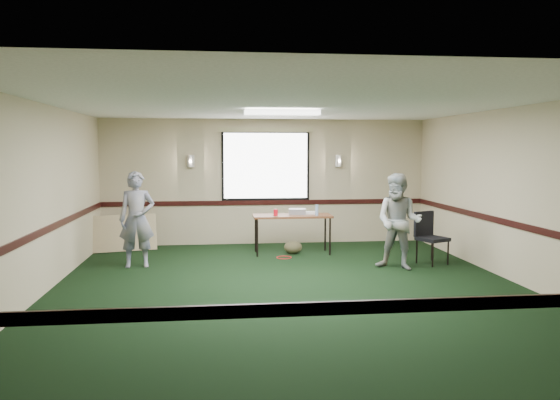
{
  "coord_description": "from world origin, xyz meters",
  "views": [
    {
      "loc": [
        -1.05,
        -7.77,
        2.04
      ],
      "look_at": [
        0.0,
        1.3,
        1.2
      ],
      "focal_mm": 35.0,
      "sensor_mm": 36.0,
      "label": 1
    }
  ],
  "objects": [
    {
      "name": "person_left",
      "position": [
        -2.44,
        1.88,
        0.84
      ],
      "size": [
        0.64,
        0.45,
        1.67
      ],
      "primitive_type": "imported",
      "rotation": [
        0.0,
        0.0,
        0.09
      ],
      "color": "#39477F",
      "rests_on": "ground"
    },
    {
      "name": "water_bottle",
      "position": [
        0.87,
        2.62,
        0.87
      ],
      "size": [
        0.06,
        0.06,
        0.21
      ],
      "primitive_type": "cylinder",
      "color": "#80A1D2",
      "rests_on": "folding_table"
    },
    {
      "name": "folding_table",
      "position": [
        0.41,
        2.76,
        0.71
      ],
      "size": [
        1.54,
        0.63,
        0.77
      ],
      "rotation": [
        0.0,
        0.0,
        -0.01
      ],
      "color": "#4F2A16",
      "rests_on": "ground"
    },
    {
      "name": "room_shell",
      "position": [
        0.0,
        2.12,
        1.58
      ],
      "size": [
        8.0,
        8.02,
        8.0
      ],
      "color": "#C8B390",
      "rests_on": "ground"
    },
    {
      "name": "cable_coil",
      "position": [
        0.2,
        2.35,
        0.01
      ],
      "size": [
        0.35,
        0.35,
        0.01
      ],
      "primitive_type": "torus",
      "rotation": [
        0.0,
        0.0,
        -0.25
      ],
      "color": "red",
      "rests_on": "ground"
    },
    {
      "name": "person_right",
      "position": [
        2.03,
        1.16,
        0.82
      ],
      "size": [
        1.01,
        0.95,
        1.64
      ],
      "primitive_type": "imported",
      "rotation": [
        0.0,
        0.0,
        -0.57
      ],
      "color": "#7DA2C3",
      "rests_on": "ground"
    },
    {
      "name": "duffel_bag",
      "position": [
        0.43,
        2.73,
        0.13
      ],
      "size": [
        0.39,
        0.31,
        0.26
      ],
      "primitive_type": "ellipsoid",
      "rotation": [
        0.0,
        0.0,
        0.12
      ],
      "color": "#4A422A",
      "rests_on": "ground"
    },
    {
      "name": "red_cup",
      "position": [
        0.08,
        2.68,
        0.83
      ],
      "size": [
        0.08,
        0.08,
        0.12
      ],
      "primitive_type": "cylinder",
      "color": "red",
      "rests_on": "folding_table"
    },
    {
      "name": "ground",
      "position": [
        0.0,
        0.0,
        0.0
      ],
      "size": [
        8.0,
        8.0,
        0.0
      ],
      "primitive_type": "plane",
      "color": "black",
      "rests_on": "ground"
    },
    {
      "name": "folded_table",
      "position": [
        -3.0,
        3.39,
        0.37
      ],
      "size": [
        1.44,
        0.55,
        0.73
      ],
      "primitive_type": "cube",
      "rotation": [
        -0.21,
        0.0,
        0.24
      ],
      "color": "tan",
      "rests_on": "ground"
    },
    {
      "name": "conference_chair",
      "position": [
        2.73,
        1.58,
        0.54
      ],
      "size": [
        0.61,
        0.62,
        0.93
      ],
      "rotation": [
        0.0,
        0.0,
        0.42
      ],
      "color": "black",
      "rests_on": "ground"
    },
    {
      "name": "game_console",
      "position": [
        0.8,
        2.87,
        0.79
      ],
      "size": [
        0.23,
        0.2,
        0.05
      ],
      "primitive_type": "cube",
      "rotation": [
        0.0,
        0.0,
        -0.18
      ],
      "color": "white",
      "rests_on": "folding_table"
    },
    {
      "name": "projector",
      "position": [
        0.52,
        2.85,
        0.82
      ],
      "size": [
        0.37,
        0.32,
        0.11
      ],
      "primitive_type": "cube",
      "rotation": [
        0.0,
        0.0,
        -0.15
      ],
      "color": "gray",
      "rests_on": "folding_table"
    }
  ]
}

